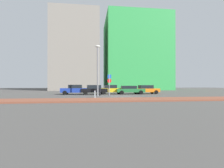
{
  "coord_description": "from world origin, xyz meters",
  "views": [
    {
      "loc": [
        -3.77,
        -21.36,
        1.56
      ],
      "look_at": [
        -0.88,
        2.1,
        1.66
      ],
      "focal_mm": 26.11,
      "sensor_mm": 36.0,
      "label": 1
    }
  ],
  "objects_px": {
    "parked_car_black": "(94,89)",
    "parking_meter": "(109,89)",
    "parked_car_orange": "(146,89)",
    "traffic_bollard_near": "(95,94)",
    "street_lamp": "(98,66)",
    "traffic_bollard_mid": "(100,92)",
    "parked_car_blue": "(76,89)",
    "parking_sign_post": "(109,82)",
    "parked_car_yellow": "(111,89)",
    "parked_car_green": "(130,90)"
  },
  "relations": [
    {
      "from": "parking_sign_post",
      "to": "traffic_bollard_mid",
      "type": "xyz_separation_m",
      "value": [
        -1.42,
        -0.6,
        -1.45
      ]
    },
    {
      "from": "parked_car_orange",
      "to": "traffic_bollard_mid",
      "type": "bearing_deg",
      "value": -155.38
    },
    {
      "from": "parked_car_yellow",
      "to": "parking_meter",
      "type": "height_order",
      "value": "parked_car_yellow"
    },
    {
      "from": "traffic_bollard_near",
      "to": "parked_car_green",
      "type": "bearing_deg",
      "value": 48.95
    },
    {
      "from": "parking_meter",
      "to": "parked_car_green",
      "type": "bearing_deg",
      "value": 49.11
    },
    {
      "from": "parking_sign_post",
      "to": "traffic_bollard_near",
      "type": "bearing_deg",
      "value": -118.03
    },
    {
      "from": "street_lamp",
      "to": "parking_meter",
      "type": "bearing_deg",
      "value": -25.16
    },
    {
      "from": "parked_car_green",
      "to": "street_lamp",
      "type": "xyz_separation_m",
      "value": [
        -5.44,
        -3.94,
        3.37
      ]
    },
    {
      "from": "parked_car_green",
      "to": "traffic_bollard_mid",
      "type": "height_order",
      "value": "parked_car_green"
    },
    {
      "from": "traffic_bollard_mid",
      "to": "street_lamp",
      "type": "bearing_deg",
      "value": -115.33
    },
    {
      "from": "parked_car_orange",
      "to": "traffic_bollard_near",
      "type": "distance_m",
      "value": 11.26
    },
    {
      "from": "parked_car_blue",
      "to": "traffic_bollard_mid",
      "type": "relative_size",
      "value": 4.83
    },
    {
      "from": "parked_car_orange",
      "to": "street_lamp",
      "type": "height_order",
      "value": "street_lamp"
    },
    {
      "from": "parking_meter",
      "to": "traffic_bollard_mid",
      "type": "height_order",
      "value": "parking_meter"
    },
    {
      "from": "parked_car_black",
      "to": "parked_car_orange",
      "type": "relative_size",
      "value": 0.96
    },
    {
      "from": "parked_car_blue",
      "to": "traffic_bollard_mid",
      "type": "xyz_separation_m",
      "value": [
        3.7,
        -3.49,
        -0.31
      ]
    },
    {
      "from": "parked_car_orange",
      "to": "parking_sign_post",
      "type": "xyz_separation_m",
      "value": [
        -6.51,
        -3.04,
        1.16
      ]
    },
    {
      "from": "street_lamp",
      "to": "parking_sign_post",
      "type": "bearing_deg",
      "value": 36.46
    },
    {
      "from": "traffic_bollard_near",
      "to": "parked_car_black",
      "type": "bearing_deg",
      "value": 90.05
    },
    {
      "from": "parked_car_yellow",
      "to": "street_lamp",
      "type": "relative_size",
      "value": 0.59
    },
    {
      "from": "parked_car_yellow",
      "to": "parking_meter",
      "type": "relative_size",
      "value": 2.83
    },
    {
      "from": "parked_car_black",
      "to": "parking_sign_post",
      "type": "xyz_separation_m",
      "value": [
        2.19,
        -2.89,
        1.14
      ]
    },
    {
      "from": "parked_car_blue",
      "to": "parking_sign_post",
      "type": "xyz_separation_m",
      "value": [
        5.12,
        -2.9,
        1.13
      ]
    },
    {
      "from": "parking_sign_post",
      "to": "traffic_bollard_mid",
      "type": "relative_size",
      "value": 3.21
    },
    {
      "from": "parked_car_green",
      "to": "street_lamp",
      "type": "bearing_deg",
      "value": -144.12
    },
    {
      "from": "parked_car_blue",
      "to": "parked_car_yellow",
      "type": "xyz_separation_m",
      "value": [
        5.72,
        0.42,
        -0.01
      ]
    },
    {
      "from": "parking_meter",
      "to": "street_lamp",
      "type": "bearing_deg",
      "value": 154.84
    },
    {
      "from": "parking_sign_post",
      "to": "parked_car_orange",
      "type": "bearing_deg",
      "value": 25.02
    },
    {
      "from": "parking_sign_post",
      "to": "parking_meter",
      "type": "relative_size",
      "value": 2.1
    },
    {
      "from": "street_lamp",
      "to": "traffic_bollard_near",
      "type": "xyz_separation_m",
      "value": [
        -0.44,
        -2.82,
        -3.68
      ]
    },
    {
      "from": "street_lamp",
      "to": "traffic_bollard_mid",
      "type": "xyz_separation_m",
      "value": [
        0.33,
        0.7,
        -3.63
      ]
    },
    {
      "from": "parked_car_green",
      "to": "parking_sign_post",
      "type": "bearing_deg",
      "value": -144.4
    },
    {
      "from": "parking_sign_post",
      "to": "street_lamp",
      "type": "bearing_deg",
      "value": -143.54
    },
    {
      "from": "parked_car_black",
      "to": "parked_car_blue",
      "type": "bearing_deg",
      "value": 179.93
    },
    {
      "from": "parked_car_blue",
      "to": "parked_car_green",
      "type": "bearing_deg",
      "value": -1.64
    },
    {
      "from": "parked_car_orange",
      "to": "parked_car_blue",
      "type": "bearing_deg",
      "value": -179.3
    },
    {
      "from": "parked_car_yellow",
      "to": "parked_car_orange",
      "type": "height_order",
      "value": "parked_car_yellow"
    },
    {
      "from": "traffic_bollard_near",
      "to": "parking_sign_post",
      "type": "bearing_deg",
      "value": 61.97
    },
    {
      "from": "parked_car_green",
      "to": "traffic_bollard_near",
      "type": "height_order",
      "value": "parked_car_green"
    },
    {
      "from": "traffic_bollard_mid",
      "to": "traffic_bollard_near",
      "type": "bearing_deg",
      "value": -102.34
    },
    {
      "from": "traffic_bollard_near",
      "to": "traffic_bollard_mid",
      "type": "height_order",
      "value": "traffic_bollard_mid"
    },
    {
      "from": "parking_sign_post",
      "to": "parked_car_blue",
      "type": "bearing_deg",
      "value": 150.5
    },
    {
      "from": "parked_car_orange",
      "to": "parking_meter",
      "type": "distance_m",
      "value": 8.46
    },
    {
      "from": "parked_car_orange",
      "to": "parked_car_black",
      "type": "bearing_deg",
      "value": -179.04
    },
    {
      "from": "parked_car_blue",
      "to": "traffic_bollard_mid",
      "type": "height_order",
      "value": "parked_car_blue"
    },
    {
      "from": "street_lamp",
      "to": "parked_car_orange",
      "type": "bearing_deg",
      "value": 27.67
    },
    {
      "from": "parked_car_blue",
      "to": "parking_meter",
      "type": "relative_size",
      "value": 3.16
    },
    {
      "from": "parked_car_black",
      "to": "parking_meter",
      "type": "relative_size",
      "value": 2.99
    },
    {
      "from": "parked_car_yellow",
      "to": "traffic_bollard_near",
      "type": "xyz_separation_m",
      "value": [
        -2.79,
        -7.42,
        -0.36
      ]
    },
    {
      "from": "parked_car_black",
      "to": "parked_car_orange",
      "type": "xyz_separation_m",
      "value": [
        8.71,
        0.15,
        -0.02
      ]
    }
  ]
}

